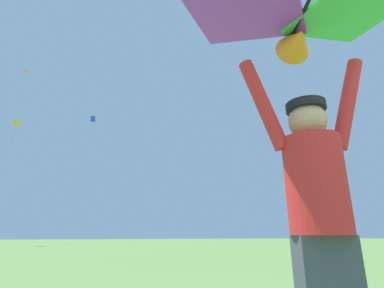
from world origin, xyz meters
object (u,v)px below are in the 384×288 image
distant_kite_yellow_mid_right (15,125)px  distant_kite_blue_far_center (93,119)px  kite_flyer_person (319,213)px  held_stunt_kite (298,19)px  distant_kite_orange_high_left (26,71)px

distant_kite_yellow_mid_right → distant_kite_blue_far_center: 10.58m
kite_flyer_person → distant_kite_yellow_mid_right: distant_kite_yellow_mid_right is taller
held_stunt_kite → kite_flyer_person: bearing=72.1°
kite_flyer_person → distant_kite_blue_far_center: distant_kite_blue_far_center is taller
distant_kite_orange_high_left → kite_flyer_person: bearing=-71.1°
held_stunt_kite → distant_kite_orange_high_left: 39.17m
held_stunt_kite → distant_kite_blue_far_center: bearing=95.6°
kite_flyer_person → distant_kite_blue_far_center: bearing=95.6°
distant_kite_yellow_mid_right → distant_kite_blue_far_center: (5.80, 7.72, 4.31)m
distant_kite_blue_far_center → distant_kite_orange_high_left: distant_kite_orange_high_left is taller
held_stunt_kite → distant_kite_orange_high_left: distant_kite_orange_high_left is taller
distant_kite_yellow_mid_right → distant_kite_blue_far_center: distant_kite_blue_far_center is taller
kite_flyer_person → distant_kite_yellow_mid_right: size_ratio=1.14×
kite_flyer_person → distant_kite_blue_far_center: size_ratio=2.48×
distant_kite_blue_far_center → distant_kite_yellow_mid_right: bearing=-126.9°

